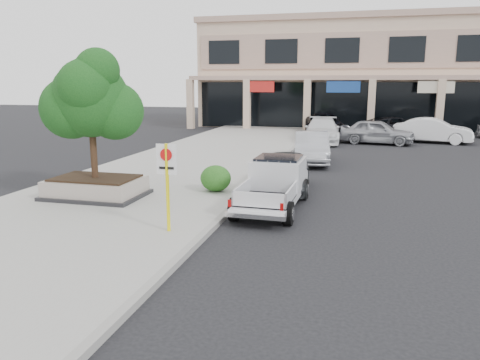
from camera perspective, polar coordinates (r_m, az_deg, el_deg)
name	(u,v)px	position (r m, az deg, el deg)	size (l,w,h in m)	color
ground	(265,239)	(12.15, 3.01, -7.24)	(120.00, 120.00, 0.00)	black
sidewalk	(162,180)	(19.31, -9.54, 0.06)	(8.00, 52.00, 0.15)	gray
curb	(256,185)	(18.10, 1.98, -0.58)	(0.20, 52.00, 0.15)	gray
strip_mall	(430,73)	(45.56, 22.17, 12.00)	(40.55, 12.43, 9.50)	#CDA890
planter	(96,187)	(16.58, -17.15, -0.85)	(3.20, 2.20, 0.68)	black
planter_tree	(96,99)	(16.27, -17.10, 9.38)	(2.90, 2.55, 4.00)	black
no_parking_sign	(167,175)	(12.09, -8.88, 0.56)	(0.55, 0.09, 2.30)	#FFEB0D
hedge	(216,178)	(16.62, -2.98, 0.20)	(1.10, 0.99, 0.94)	#1D4D16
pickup_truck	(273,185)	(14.86, 4.04, -0.58)	(1.83, 4.93, 1.55)	silver
curb_car_a	(286,171)	(17.45, 5.59, 1.07)	(1.70, 4.22, 1.44)	#2F3234
curb_car_b	(311,147)	(23.65, 8.71, 3.94)	(1.62, 4.64, 1.53)	#A7A8AF
curb_car_c	(322,130)	(31.77, 9.97, 5.97)	(2.25, 5.53, 1.60)	silver
curb_car_d	(324,124)	(36.36, 10.21, 6.72)	(2.73, 5.92, 1.65)	black
lot_car_a	(377,132)	(31.81, 16.35, 5.67)	(1.89, 4.70, 1.60)	#A1A3A9
lot_car_b	(433,130)	(33.70, 22.45, 5.61)	(1.73, 4.96, 1.63)	white
lot_car_d	(397,127)	(35.93, 18.55, 6.13)	(2.51, 5.44, 1.51)	black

